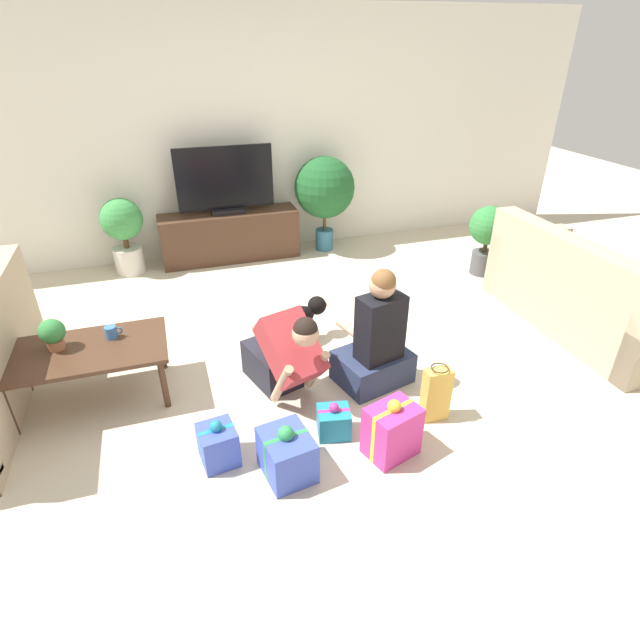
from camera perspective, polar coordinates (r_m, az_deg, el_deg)
The scene contains 19 objects.
ground_plane at distance 4.00m, azimuth -0.91°, elevation -5.01°, with size 16.00×16.00×0.00m, color beige.
wall_back at distance 5.93m, azimuth -8.94°, elevation 19.94°, with size 8.40×0.06×2.60m.
sofa_right at distance 4.92m, azimuth 27.90°, elevation 2.49°, with size 0.83×1.82×0.86m.
coffee_table at distance 3.79m, azimuth -25.21°, elevation -3.57°, with size 1.08×0.61×0.42m.
tv_console at distance 5.90m, azimuth -10.21°, elevation 9.43°, with size 1.55×0.40×0.55m.
tv at distance 5.73m, azimuth -10.76°, elevation 15.05°, with size 1.05×0.20×0.72m.
potted_plant_back_left at distance 5.76m, azimuth -21.54°, elevation 9.57°, with size 0.44×0.44×0.82m.
potted_plant_corner_right at distance 5.64m, azimuth 18.61°, elevation 9.42°, with size 0.41×0.41×0.75m.
potted_plant_back_right at distance 5.95m, azimuth 0.52°, elevation 14.71°, with size 0.70×0.70×1.10m.
person_kneeling at distance 3.54m, azimuth -4.17°, elevation -4.00°, with size 0.52×0.81×0.75m.
person_sitting at distance 3.65m, azimuth 6.41°, elevation -2.71°, with size 0.60×0.56×0.94m.
dog at distance 4.17m, azimuth -2.17°, elevation 0.46°, with size 0.56×0.30×0.37m.
gift_box_a at distance 3.17m, azimuth -11.56°, elevation -13.76°, with size 0.24×0.25×0.31m.
gift_box_b at distance 3.04m, azimuth -3.81°, elevation -15.07°, with size 0.32×0.36×0.36m.
gift_box_c at distance 3.31m, azimuth 1.58°, elevation -11.53°, with size 0.24×0.22×0.25m.
gift_box_d at distance 3.16m, azimuth 8.22°, elevation -12.41°, with size 0.36×0.32×0.41m.
gift_bag_a at distance 3.46m, azimuth 13.11°, elevation -8.23°, with size 0.18×0.12×0.42m.
mug at distance 3.80m, azimuth -22.74°, elevation -1.29°, with size 0.12×0.08×0.09m.
tabletop_plant at distance 3.80m, azimuth -28.26°, elevation -1.34°, with size 0.17×0.17×0.22m.
Camera 1 is at (-0.94, -3.15, 2.29)m, focal length 28.00 mm.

